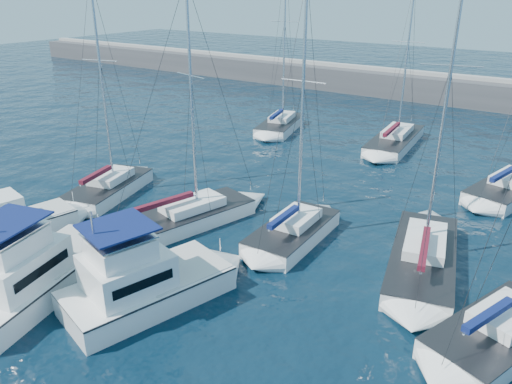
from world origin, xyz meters
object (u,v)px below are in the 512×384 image
Objects in this scene: sailboat_mid_d at (423,258)px; sailboat_back_c at (507,189)px; motor_yacht_stbd_inner at (140,283)px; sailboat_mid_b at (186,217)px; sailboat_mid_c at (293,232)px; sailboat_mid_e at (499,333)px; motor_yacht_port_outer at (3,227)px; sailboat_mid_a at (109,188)px; sailboat_back_b at (395,140)px; motor_yacht_port_inner at (31,275)px; sailboat_back_a at (280,125)px.

sailboat_mid_d reaches higher than sailboat_back_c.
sailboat_mid_b is (-3.86, 7.39, -0.62)m from motor_yacht_stbd_inner.
sailboat_mid_c is (6.43, 2.00, 0.03)m from sailboat_mid_b.
sailboat_mid_e is at bearing -68.54° from sailboat_back_c.
sailboat_mid_a is (-0.53, 8.01, -0.41)m from motor_yacht_port_outer.
sailboat_mid_e is (25.17, 6.56, -0.40)m from motor_yacht_port_outer.
sailboat_mid_a is 1.01× the size of sailboat_mid_c.
sailboat_back_c is (10.66, -6.89, 0.02)m from sailboat_back_b.
motor_yacht_port_inner is 19.57m from sailboat_mid_d.
sailboat_mid_d is at bearing 63.31° from motor_yacht_stbd_inner.
sailboat_back_b is 12.69m from sailboat_back_c.
motor_yacht_stbd_inner is 26.31m from sailboat_back_c.
motor_yacht_port_outer is 0.46× the size of sailboat_mid_d.
motor_yacht_port_inner is 0.62× the size of sailboat_mid_e.
motor_yacht_stbd_inner is 0.49× the size of sailboat_back_a.
motor_yacht_stbd_inner reaches higher than motor_yacht_port_outer.
motor_yacht_stbd_inner is 30.52m from sailboat_back_b.
sailboat_mid_a is at bearing 161.25° from motor_yacht_stbd_inner.
sailboat_mid_e is (14.15, 6.39, -0.59)m from motor_yacht_stbd_inner.
sailboat_mid_e reaches higher than motor_yacht_port_inner.
sailboat_back_c is at bearing -28.37° from sailboat_back_a.
motor_yacht_stbd_inner is 0.50× the size of sailboat_mid_d.
sailboat_back_b is at bearing 45.61° from sailboat_mid_a.
sailboat_mid_d reaches higher than motor_yacht_port_outer.
motor_yacht_port_inner is at bearing -72.26° from sailboat_mid_a.
sailboat_mid_d is at bearing -7.84° from sailboat_mid_a.
sailboat_back_a is (0.47, 29.23, -0.39)m from motor_yacht_port_outer.
motor_yacht_port_inner is at bearing -151.19° from sailboat_mid_d.
sailboat_mid_b is 22.67m from sailboat_back_a.
sailboat_mid_d is at bearing -71.30° from sailboat_back_b.
sailboat_mid_e is (11.59, -3.00, 0.01)m from sailboat_mid_c.
sailboat_mid_c is at bearing 177.18° from sailboat_mid_d.
motor_yacht_port_inner is at bearing -109.22° from sailboat_back_c.
sailboat_back_c reaches higher than motor_yacht_stbd_inner.
motor_yacht_port_inner is 0.57× the size of sailboat_back_a.
sailboat_mid_b is 6.73m from sailboat_mid_c.
sailboat_mid_d is 21.64m from sailboat_back_b.
sailboat_mid_c reaches higher than sailboat_mid_b.
sailboat_back_c is (15.45, 16.23, 0.01)m from sailboat_mid_b.
sailboat_mid_d is 0.98× the size of sailboat_back_a.
sailboat_mid_a reaches higher than sailboat_back_b.
motor_yacht_port_outer is 16.61m from sailboat_mid_c.
motor_yacht_port_inner is 0.65× the size of sailboat_mid_a.
sailboat_back_b is (4.79, 23.12, -0.01)m from sailboat_mid_b.
motor_yacht_port_outer is 32.82m from sailboat_back_c.
sailboat_mid_a is 1.03× the size of sailboat_back_c.
sailboat_mid_b is (0.95, 9.81, -0.62)m from motor_yacht_port_inner.
motor_yacht_stbd_inner is 0.57× the size of sailboat_mid_c.
sailboat_back_a reaches higher than motor_yacht_port_inner.
sailboat_back_b is at bearing 65.22° from motor_yacht_port_inner.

